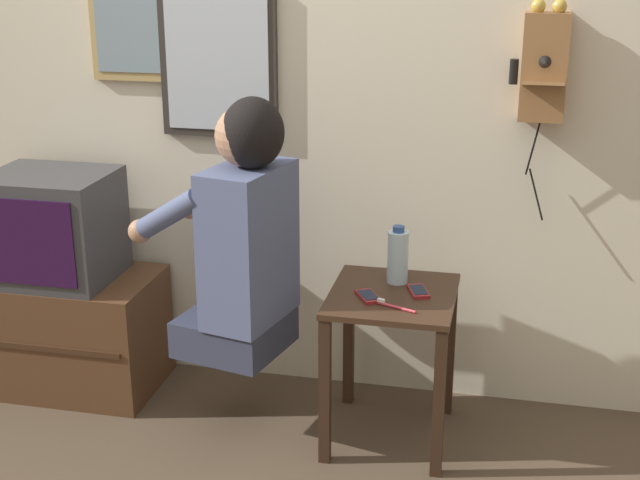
{
  "coord_description": "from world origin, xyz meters",
  "views": [
    {
      "loc": [
        0.93,
        -2.27,
        1.82
      ],
      "look_at": [
        0.28,
        0.67,
        0.79
      ],
      "focal_mm": 50.0,
      "sensor_mm": 36.0,
      "label": 1
    }
  ],
  "objects_px": {
    "water_bottle": "(398,256)",
    "toothbrush": "(394,306)",
    "television": "(53,227)",
    "wall_mirror": "(218,62)",
    "cell_phone_held": "(368,296)",
    "cell_phone_spare": "(418,291)",
    "framed_picture": "(133,18)",
    "wall_phone_antique": "(544,65)",
    "person": "(243,234)"
  },
  "relations": [
    {
      "from": "television",
      "to": "water_bottle",
      "type": "distance_m",
      "value": 1.4
    },
    {
      "from": "wall_mirror",
      "to": "toothbrush",
      "type": "distance_m",
      "value": 1.2
    },
    {
      "from": "wall_phone_antique",
      "to": "toothbrush",
      "type": "xyz_separation_m",
      "value": [
        -0.46,
        -0.47,
        -0.79
      ]
    },
    {
      "from": "television",
      "to": "toothbrush",
      "type": "height_order",
      "value": "television"
    },
    {
      "from": "cell_phone_held",
      "to": "water_bottle",
      "type": "bearing_deg",
      "value": 35.22
    },
    {
      "from": "framed_picture",
      "to": "cell_phone_spare",
      "type": "distance_m",
      "value": 1.56
    },
    {
      "from": "wall_mirror",
      "to": "television",
      "type": "bearing_deg",
      "value": -157.21
    },
    {
      "from": "cell_phone_held",
      "to": "water_bottle",
      "type": "xyz_separation_m",
      "value": [
        0.08,
        0.18,
        0.1
      ]
    },
    {
      "from": "framed_picture",
      "to": "cell_phone_spare",
      "type": "relative_size",
      "value": 3.64
    },
    {
      "from": "person",
      "to": "water_bottle",
      "type": "height_order",
      "value": "person"
    },
    {
      "from": "water_bottle",
      "to": "toothbrush",
      "type": "distance_m",
      "value": 0.27
    },
    {
      "from": "wall_phone_antique",
      "to": "cell_phone_held",
      "type": "bearing_deg",
      "value": -144.72
    },
    {
      "from": "wall_phone_antique",
      "to": "wall_mirror",
      "type": "height_order",
      "value": "wall_mirror"
    },
    {
      "from": "framed_picture",
      "to": "cell_phone_held",
      "type": "distance_m",
      "value": 1.45
    },
    {
      "from": "framed_picture",
      "to": "toothbrush",
      "type": "relative_size",
      "value": 3.43
    },
    {
      "from": "television",
      "to": "person",
      "type": "bearing_deg",
      "value": -11.24
    },
    {
      "from": "television",
      "to": "wall_phone_antique",
      "type": "relative_size",
      "value": 0.6
    },
    {
      "from": "framed_picture",
      "to": "television",
      "type": "bearing_deg",
      "value": -136.81
    },
    {
      "from": "wall_mirror",
      "to": "wall_phone_antique",
      "type": "bearing_deg",
      "value": -1.88
    },
    {
      "from": "cell_phone_held",
      "to": "television",
      "type": "bearing_deg",
      "value": 142.46
    },
    {
      "from": "framed_picture",
      "to": "cell_phone_held",
      "type": "xyz_separation_m",
      "value": [
        1.03,
        -0.44,
        -0.92
      ]
    },
    {
      "from": "wall_phone_antique",
      "to": "cell_phone_held",
      "type": "height_order",
      "value": "wall_phone_antique"
    },
    {
      "from": "person",
      "to": "water_bottle",
      "type": "xyz_separation_m",
      "value": [
        0.54,
        0.18,
        -0.11
      ]
    },
    {
      "from": "person",
      "to": "television",
      "type": "distance_m",
      "value": 0.88
    },
    {
      "from": "person",
      "to": "wall_phone_antique",
      "type": "xyz_separation_m",
      "value": [
        1.02,
        0.4,
        0.58
      ]
    },
    {
      "from": "cell_phone_spare",
      "to": "framed_picture",
      "type": "bearing_deg",
      "value": 144.58
    },
    {
      "from": "person",
      "to": "cell_phone_spare",
      "type": "height_order",
      "value": "person"
    },
    {
      "from": "wall_phone_antique",
      "to": "water_bottle",
      "type": "distance_m",
      "value": 0.87
    },
    {
      "from": "television",
      "to": "wall_mirror",
      "type": "height_order",
      "value": "wall_mirror"
    },
    {
      "from": "television",
      "to": "cell_phone_spare",
      "type": "height_order",
      "value": "television"
    },
    {
      "from": "person",
      "to": "television",
      "type": "bearing_deg",
      "value": 91.74
    },
    {
      "from": "person",
      "to": "wall_phone_antique",
      "type": "relative_size",
      "value": 1.2
    },
    {
      "from": "toothbrush",
      "to": "cell_phone_held",
      "type": "bearing_deg",
      "value": 76.88
    },
    {
      "from": "wall_phone_antique",
      "to": "cell_phone_spare",
      "type": "xyz_separation_m",
      "value": [
        -0.39,
        -0.31,
        -0.79
      ]
    },
    {
      "from": "water_bottle",
      "to": "toothbrush",
      "type": "height_order",
      "value": "water_bottle"
    },
    {
      "from": "framed_picture",
      "to": "wall_mirror",
      "type": "distance_m",
      "value": 0.38
    },
    {
      "from": "cell_phone_held",
      "to": "water_bottle",
      "type": "distance_m",
      "value": 0.22
    },
    {
      "from": "television",
      "to": "cell_phone_held",
      "type": "distance_m",
      "value": 1.34
    },
    {
      "from": "cell_phone_spare",
      "to": "water_bottle",
      "type": "bearing_deg",
      "value": 116.51
    },
    {
      "from": "wall_mirror",
      "to": "cell_phone_held",
      "type": "distance_m",
      "value": 1.11
    },
    {
      "from": "wall_mirror",
      "to": "cell_phone_held",
      "type": "height_order",
      "value": "wall_mirror"
    },
    {
      "from": "wall_phone_antique",
      "to": "toothbrush",
      "type": "bearing_deg",
      "value": -134.39
    },
    {
      "from": "framed_picture",
      "to": "wall_mirror",
      "type": "bearing_deg",
      "value": -0.52
    },
    {
      "from": "toothbrush",
      "to": "water_bottle",
      "type": "bearing_deg",
      "value": 26.68
    },
    {
      "from": "person",
      "to": "cell_phone_held",
      "type": "height_order",
      "value": "person"
    },
    {
      "from": "framed_picture",
      "to": "cell_phone_spare",
      "type": "xyz_separation_m",
      "value": [
        1.2,
        -0.35,
        -0.92
      ]
    },
    {
      "from": "television",
      "to": "wall_mirror",
      "type": "xyz_separation_m",
      "value": [
        0.64,
        0.27,
        0.64
      ]
    },
    {
      "from": "cell_phone_spare",
      "to": "toothbrush",
      "type": "distance_m",
      "value": 0.17
    },
    {
      "from": "wall_mirror",
      "to": "toothbrush",
      "type": "relative_size",
      "value": 4.08
    },
    {
      "from": "person",
      "to": "cell_phone_spare",
      "type": "relative_size",
      "value": 7.09
    }
  ]
}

